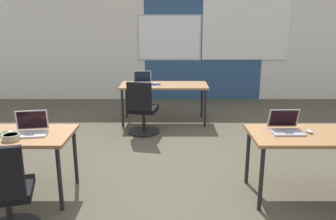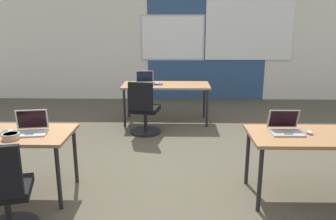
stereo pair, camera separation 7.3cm
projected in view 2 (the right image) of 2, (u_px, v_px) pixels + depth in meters
name	position (u px, v px, depth m)	size (l,w,h in m)	color
ground_plane	(162.00, 172.00, 4.40)	(24.00, 24.00, 0.00)	#4C4738
back_wall_assembly	(170.00, 40.00, 8.09)	(10.00, 0.27, 2.80)	silver
desk_near_right	(326.00, 140.00, 3.62)	(1.60, 0.70, 0.72)	olive
desk_far_center	(166.00, 88.00, 6.36)	(1.60, 0.70, 0.72)	olive
laptop_near_right_inner	(286.00, 128.00, 3.67)	(0.33, 0.30, 0.23)	#9E9EA3
mouse_near_right_inner	(310.00, 132.00, 3.63)	(0.07, 0.11, 0.03)	#B2B2B7
laptop_far_left	(145.00, 81.00, 6.38)	(0.35, 0.30, 0.24)	#9E9EA3
mousepad_far_left	(157.00, 84.00, 6.33)	(0.22, 0.19, 0.00)	navy
mouse_far_left	(157.00, 83.00, 6.32)	(0.08, 0.11, 0.03)	#B2B2B7
chair_far_left	(144.00, 113.00, 5.74)	(0.52, 0.57, 0.92)	black
laptop_near_left_inner	(31.00, 128.00, 3.65)	(0.37, 0.32, 0.24)	#B7B7BC
mousepad_near_left_inner	(10.00, 133.00, 3.65)	(0.22, 0.19, 0.00)	#23512D
mouse_near_left_inner	(10.00, 131.00, 3.64)	(0.06, 0.10, 0.03)	silver
chair_near_left_inner	(4.00, 198.00, 3.02)	(0.54, 0.59, 0.92)	black
snack_bowl	(11.00, 136.00, 3.47)	(0.18, 0.18, 0.06)	tan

